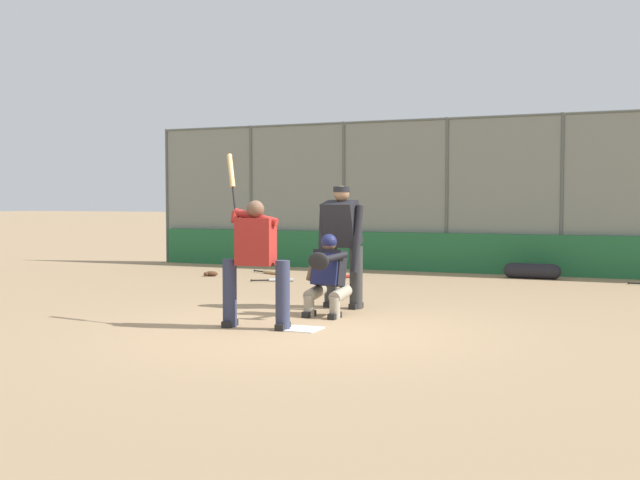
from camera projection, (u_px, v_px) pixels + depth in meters
name	position (u px, v px, depth m)	size (l,w,h in m)	color
ground_plane	(302.00, 329.00, 9.20)	(160.00, 160.00, 0.00)	#9E7F5B
home_plate_marker	(302.00, 329.00, 9.20)	(0.43, 0.43, 0.01)	white
backstop_fence	(447.00, 191.00, 16.53)	(14.66, 0.08, 3.42)	#515651
padding_wall	(445.00, 253.00, 16.51)	(14.29, 0.18, 0.86)	#236638
bleachers_beyond	(575.00, 241.00, 18.28)	(10.21, 3.05, 1.80)	slate
batter_at_plate	(255.00, 259.00, 9.26)	(1.07, 0.61, 2.20)	#2D334C
catcher_behind_plate	(327.00, 274.00, 10.22)	(0.60, 0.72, 1.13)	gray
umpire_home	(342.00, 242.00, 10.98)	(0.73, 0.49, 1.80)	#333333
spare_bat_near_backstop	(341.00, 277.00, 15.24)	(0.70, 0.57, 0.07)	black
spare_bat_third_base_side	(278.00, 280.00, 14.58)	(0.75, 0.44, 0.07)	black
spare_bat_first_base_side	(269.00, 272.00, 16.12)	(0.82, 0.48, 0.07)	black
fielding_glove_on_dirt	(211.00, 274.00, 15.66)	(0.29, 0.22, 0.11)	#56331E
equipment_bag_dugout_side	(532.00, 271.00, 15.15)	(1.14, 0.31, 0.31)	black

